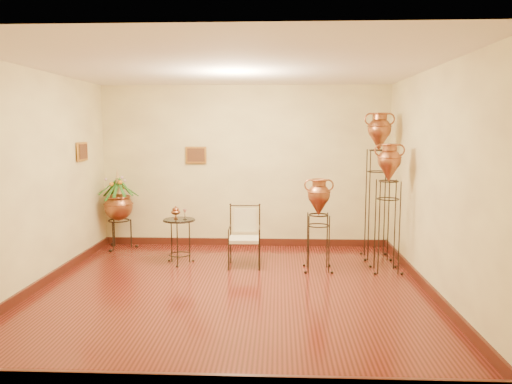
{
  "coord_description": "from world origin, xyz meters",
  "views": [
    {
      "loc": [
        0.59,
        -6.18,
        2.03
      ],
      "look_at": [
        0.25,
        1.3,
        1.1
      ],
      "focal_mm": 35.0,
      "sensor_mm": 36.0,
      "label": 1
    }
  ],
  "objects_px": {
    "amphora_mid": "(388,207)",
    "armchair": "(244,237)",
    "side_table": "(179,240)",
    "planter_urn": "(118,203)",
    "amphora_tall": "(378,184)"
  },
  "relations": [
    {
      "from": "amphora_tall",
      "to": "armchair",
      "type": "relative_size",
      "value": 2.55
    },
    {
      "from": "armchair",
      "to": "side_table",
      "type": "height_order",
      "value": "armchair"
    },
    {
      "from": "armchair",
      "to": "side_table",
      "type": "bearing_deg",
      "value": 170.36
    },
    {
      "from": "planter_urn",
      "to": "side_table",
      "type": "height_order",
      "value": "planter_urn"
    },
    {
      "from": "amphora_tall",
      "to": "planter_urn",
      "type": "bearing_deg",
      "value": 173.95
    },
    {
      "from": "armchair",
      "to": "planter_urn",
      "type": "bearing_deg",
      "value": 152.89
    },
    {
      "from": "amphora_mid",
      "to": "armchair",
      "type": "distance_m",
      "value": 2.12
    },
    {
      "from": "amphora_mid",
      "to": "planter_urn",
      "type": "relative_size",
      "value": 1.32
    },
    {
      "from": "amphora_mid",
      "to": "side_table",
      "type": "xyz_separation_m",
      "value": [
        -3.07,
        0.29,
        -0.58
      ]
    },
    {
      "from": "amphora_mid",
      "to": "planter_urn",
      "type": "height_order",
      "value": "amphora_mid"
    },
    {
      "from": "amphora_tall",
      "to": "side_table",
      "type": "xyz_separation_m",
      "value": [
        -3.07,
        -0.48,
        -0.83
      ]
    },
    {
      "from": "amphora_tall",
      "to": "side_table",
      "type": "height_order",
      "value": "amphora_tall"
    },
    {
      "from": "amphora_tall",
      "to": "planter_urn",
      "type": "relative_size",
      "value": 1.64
    },
    {
      "from": "planter_urn",
      "to": "side_table",
      "type": "relative_size",
      "value": 1.63
    },
    {
      "from": "armchair",
      "to": "side_table",
      "type": "relative_size",
      "value": 1.05
    }
  ]
}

